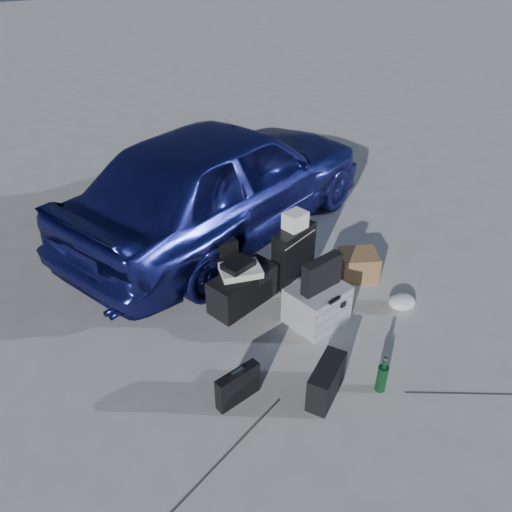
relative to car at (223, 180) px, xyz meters
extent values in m
plane|color=#A0A09C|center=(-0.35, -2.33, -0.72)|extent=(60.00, 60.00, 0.00)
imported|color=navy|center=(0.00, 0.00, 0.00)|extent=(4.53, 2.92, 1.44)
cube|color=#96989B|center=(-0.14, -1.95, -0.52)|extent=(0.59, 0.51, 0.39)
cube|color=black|center=(-0.12, -1.96, -0.17)|extent=(0.43, 0.15, 0.32)
cube|color=black|center=(-1.28, -2.37, -0.57)|extent=(0.40, 0.13, 0.30)
cube|color=black|center=(-0.71, -1.01, -0.42)|extent=(0.48, 0.21, 0.60)
cube|color=black|center=(0.08, -1.29, -0.40)|extent=(0.56, 0.34, 0.64)
cube|color=silver|center=(0.09, -1.27, 0.01)|extent=(0.25, 0.22, 0.18)
cube|color=black|center=(-0.58, -1.33, -0.54)|extent=(0.78, 0.48, 0.36)
cube|color=silver|center=(-0.59, -1.32, -0.32)|extent=(0.46, 0.40, 0.07)
cube|color=black|center=(-0.61, -1.30, -0.25)|extent=(0.33, 0.27, 0.06)
cube|color=brown|center=(0.71, -1.63, -0.57)|extent=(0.51, 0.49, 0.29)
ellipsoid|color=silver|center=(0.69, -2.28, -0.64)|extent=(0.34, 0.32, 0.15)
cube|color=black|center=(-0.67, -2.72, -0.56)|extent=(0.48, 0.37, 0.32)
cylinder|color=black|center=(-0.25, -2.93, -0.55)|extent=(0.09, 0.09, 0.34)
camera|label=1|loc=(-2.69, -4.74, 2.46)|focal=35.00mm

